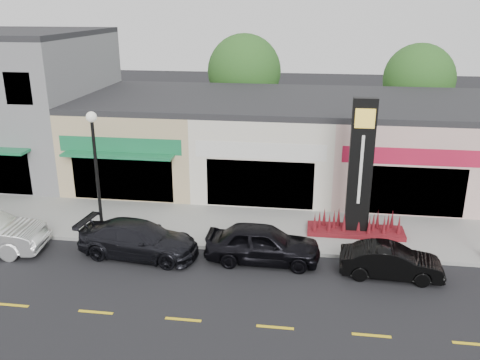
{
  "coord_description": "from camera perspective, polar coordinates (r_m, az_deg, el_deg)",
  "views": [
    {
      "loc": [
        0.81,
        -16.73,
        9.74
      ],
      "look_at": [
        -2.12,
        4.0,
        2.46
      ],
      "focal_mm": 38.0,
      "sensor_mm": 36.0,
      "label": 1
    }
  ],
  "objects": [
    {
      "name": "lamp_west_near",
      "position": [
        22.06,
        -15.89,
        1.94
      ],
      "size": [
        0.44,
        0.44,
        5.47
      ],
      "color": "black",
      "rests_on": "sidewalk"
    },
    {
      "name": "shop_beige",
      "position": [
        30.58,
        -9.98,
        5.0
      ],
      "size": [
        7.0,
        10.85,
        4.8
      ],
      "color": "tan",
      "rests_on": "ground"
    },
    {
      "name": "ground",
      "position": [
        19.37,
        4.63,
        -11.07
      ],
      "size": [
        120.0,
        120.0,
        0.0
      ],
      "primitive_type": "plane",
      "color": "black",
      "rests_on": "ground"
    },
    {
      "name": "tree_rear_west",
      "position": [
        36.82,
        0.48,
        12.13
      ],
      "size": [
        5.2,
        5.2,
        7.83
      ],
      "color": "#382619",
      "rests_on": "ground"
    },
    {
      "name": "car_black_conv",
      "position": [
        20.03,
        16.59,
        -8.78
      ],
      "size": [
        1.47,
        3.81,
        1.24
      ],
      "primitive_type": "imported",
      "rotation": [
        0.0,
        0.0,
        1.53
      ],
      "color": "black",
      "rests_on": "ground"
    },
    {
      "name": "car_dark_sedan",
      "position": [
        21.09,
        -11.31,
        -6.55
      ],
      "size": [
        2.49,
        5.1,
        1.43
      ],
      "primitive_type": "imported",
      "rotation": [
        0.0,
        0.0,
        1.47
      ],
      "color": "black",
      "rests_on": "ground"
    },
    {
      "name": "pylon_sign",
      "position": [
        22.32,
        13.19,
        -0.88
      ],
      "size": [
        4.2,
        1.3,
        6.0
      ],
      "color": "#4E0D17",
      "rests_on": "sidewalk"
    },
    {
      "name": "sidewalk",
      "position": [
        23.2,
        5.33,
        -5.52
      ],
      "size": [
        52.0,
        4.3,
        0.15
      ],
      "primitive_type": "cube",
      "color": "gray",
      "rests_on": "ground"
    },
    {
      "name": "curb",
      "position": [
        21.18,
        5.01,
        -8.05
      ],
      "size": [
        52.0,
        0.2,
        0.15
      ],
      "primitive_type": "cube",
      "color": "gray",
      "rests_on": "ground"
    },
    {
      "name": "shop_cream",
      "position": [
        29.23,
        3.26,
        4.61
      ],
      "size": [
        7.0,
        10.01,
        4.8
      ],
      "color": "beige",
      "rests_on": "ground"
    },
    {
      "name": "car_black_sedan",
      "position": [
        20.25,
        2.57,
        -7.13
      ],
      "size": [
        1.85,
        4.55,
        1.55
      ],
      "primitive_type": "imported",
      "rotation": [
        0.0,
        0.0,
        1.57
      ],
      "color": "black",
      "rests_on": "ground"
    },
    {
      "name": "tree_rear_mid",
      "position": [
        37.25,
        19.44,
        10.63
      ],
      "size": [
        4.8,
        4.8,
        7.29
      ],
      "color": "#382619",
      "rests_on": "ground"
    },
    {
      "name": "shop_pink_w",
      "position": [
        29.51,
        16.95,
        3.94
      ],
      "size": [
        7.0,
        10.01,
        4.8
      ],
      "color": "#C9A199",
      "rests_on": "ground"
    }
  ]
}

